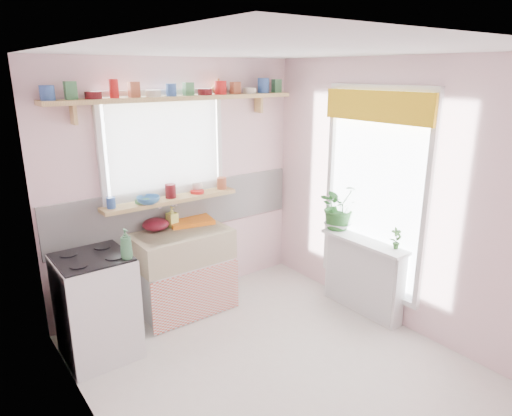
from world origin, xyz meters
TOP-DOWN VIEW (x-y plane):
  - room at (0.66, 0.86)m, footprint 3.20×3.20m
  - sink_unit at (-0.15, 1.29)m, footprint 0.95×0.65m
  - cooker at (-1.10, 1.05)m, footprint 0.58×0.58m
  - radiator_ledge at (1.30, 0.20)m, footprint 0.22×0.95m
  - windowsill at (-0.15, 1.48)m, footprint 1.40×0.22m
  - pine_shelf at (0.00, 1.47)m, footprint 2.52×0.24m
  - shelf_crockery at (0.00, 1.47)m, footprint 2.47×0.11m
  - sill_crockery at (-0.15, 1.48)m, footprint 1.35×0.11m
  - dish_tray at (0.06, 1.50)m, footprint 0.50×0.41m
  - colander at (-0.32, 1.50)m, footprint 0.27×0.27m
  - jade_plant at (1.33, 0.60)m, footprint 0.49×0.44m
  - fruit_bowl at (1.33, 0.60)m, footprint 0.37×0.37m
  - herb_pot at (1.33, -0.13)m, footprint 0.13×0.10m
  - soap_bottle_sink at (-0.14, 1.50)m, footprint 0.11×0.11m
  - sill_cup at (0.18, 1.54)m, footprint 0.14×0.14m
  - sill_bowl at (-0.41, 1.42)m, footprint 0.25×0.25m
  - shelf_vase at (0.47, 1.53)m, footprint 0.19×0.19m
  - cooker_bottle at (-0.88, 0.83)m, footprint 0.10×0.10m
  - fruit at (1.34, 0.61)m, footprint 0.20×0.14m

SIDE VIEW (x-z plane):
  - radiator_ledge at x=1.30m, z-range 0.01..0.78m
  - sink_unit at x=-0.15m, z-range -0.13..0.99m
  - cooker at x=-1.10m, z-range 0.00..0.92m
  - fruit_bowl at x=1.33m, z-range 0.78..0.84m
  - fruit at x=1.34m, z-range 0.82..0.92m
  - dish_tray at x=0.06m, z-range 0.85..0.89m
  - herb_pot at x=1.33m, z-range 0.77..0.98m
  - colander at x=-0.32m, z-range 0.85..0.97m
  - soap_bottle_sink at x=-0.14m, z-range 0.85..1.06m
  - jade_plant at x=1.33m, z-range 0.78..1.27m
  - cooker_bottle at x=-0.88m, z-range 0.92..1.17m
  - windowsill at x=-0.15m, z-range 1.12..1.16m
  - sill_bowl at x=-0.41m, z-range 1.16..1.23m
  - sill_cup at x=0.18m, z-range 1.16..1.26m
  - sill_crockery at x=-0.15m, z-range 1.16..1.28m
  - room at x=0.66m, z-range -0.23..2.97m
  - pine_shelf at x=0.00m, z-range 2.10..2.14m
  - shelf_crockery at x=0.00m, z-range 2.14..2.26m
  - shelf_vase at x=0.47m, z-range 2.14..2.29m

